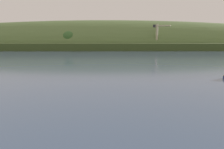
{
  "coord_description": "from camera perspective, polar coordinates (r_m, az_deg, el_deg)",
  "views": [
    {
      "loc": [
        1.11,
        -0.63,
        8.11
      ],
      "look_at": [
        3.19,
        43.03,
        0.95
      ],
      "focal_mm": 34.73,
      "sensor_mm": 36.0,
      "label": 1
    }
  ],
  "objects": [
    {
      "name": "dockside_crane",
      "position": [
        172.5,
        11.79,
        9.51
      ],
      "size": [
        12.35,
        7.82,
        19.43
      ],
      "rotation": [
        0.0,
        0.0,
        5.79
      ],
      "color": "#4C4C51",
      "rests_on": "ground"
    },
    {
      "name": "far_shoreline_hill",
      "position": [
        210.67,
        -1.47,
        7.16
      ],
      "size": [
        599.59,
        130.93,
        51.55
      ],
      "rotation": [
        0.0,
        0.0,
        -0.04
      ],
      "color": "#3C4E24",
      "rests_on": "ground"
    }
  ]
}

